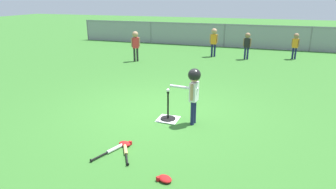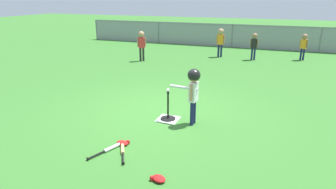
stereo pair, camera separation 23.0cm
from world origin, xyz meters
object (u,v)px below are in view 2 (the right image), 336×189
batting_tee (168,115)px  fielder_near_right (142,42)px  batter_child (193,85)px  fielder_deep_center (304,43)px  glove_near_bats (123,143)px  spare_bat_wood (123,151)px  baseball_on_tee (168,90)px  fielder_near_left (221,39)px  spare_bat_silver (109,149)px  glove_by_plate (158,179)px  fielder_deep_left (254,43)px

batting_tee → fielder_near_right: (-3.08, 5.11, 0.67)m
batter_child → fielder_deep_center: bearing=72.9°
glove_near_bats → spare_bat_wood: bearing=-60.7°
baseball_on_tee → glove_near_bats: size_ratio=0.31×
baseball_on_tee → batter_child: bearing=-5.5°
fielder_near_left → spare_bat_silver: (-0.10, -8.67, -0.74)m
batting_tee → spare_bat_silver: batting_tee is taller
spare_bat_wood → glove_near_bats: (-0.13, 0.24, 0.01)m
glove_by_plate → glove_near_bats: size_ratio=1.11×
baseball_on_tee → spare_bat_silver: size_ratio=0.12×
batting_tee → fielder_near_right: size_ratio=0.51×
glove_by_plate → glove_near_bats: same height
spare_bat_wood → glove_near_bats: bearing=119.3°
batting_tee → fielder_deep_left: fielder_deep_left is taller
spare_bat_wood → batter_child: bearing=63.8°
baseball_on_tee → glove_near_bats: 1.51m
batting_tee → fielder_near_right: 6.00m
fielder_near_right → glove_by_plate: 8.16m
fielder_deep_center → fielder_near_right: bearing=-157.6°
glove_by_plate → baseball_on_tee: bearing=107.5°
baseball_on_tee → batting_tee: bearing=-90.0°
spare_bat_wood → fielder_deep_left: bearing=81.7°
fielder_near_left → spare_bat_silver: bearing=-90.7°
glove_near_bats → batter_child: bearing=55.6°
batter_child → fielder_near_right: fielder_near_right is taller
baseball_on_tee → fielder_deep_left: bearing=81.5°
spare_bat_wood → batting_tee: bearing=82.7°
spare_bat_silver → baseball_on_tee: bearing=74.5°
batting_tee → fielder_deep_left: 7.01m
fielder_near_left → glove_near_bats: fielder_near_left is taller
fielder_near_left → glove_near_bats: (0.01, -8.40, -0.73)m
batting_tee → spare_bat_silver: (-0.45, -1.62, -0.06)m
fielder_deep_left → spare_bat_silver: 8.68m
batter_child → fielder_deep_left: (0.49, 6.96, -0.13)m
glove_by_plate → glove_near_bats: bearing=142.8°
baseball_on_tee → batter_child: size_ratio=0.06×
glove_by_plate → batting_tee: bearing=107.5°
fielder_near_left → spare_bat_silver: 8.70m
spare_bat_silver → spare_bat_wood: (0.25, 0.03, 0.00)m
fielder_near_right → glove_near_bats: (2.74, -6.46, -0.72)m
spare_bat_silver → fielder_near_right: bearing=111.3°
fielder_deep_center → spare_bat_wood: 9.69m
fielder_near_right → fielder_deep_center: bearing=22.4°
fielder_deep_left → spare_bat_silver: (-1.49, -8.52, -0.67)m
baseball_on_tee → spare_bat_silver: 1.79m
spare_bat_silver → spare_bat_wood: 0.25m
baseball_on_tee → glove_by_plate: bearing=-72.5°
batting_tee → baseball_on_tee: bearing=90.0°
baseball_on_tee → spare_bat_silver: bearing=-105.5°
fielder_near_right → spare_bat_silver: (2.63, -6.73, -0.73)m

